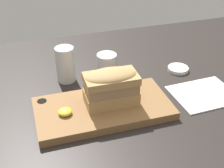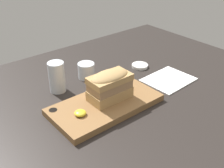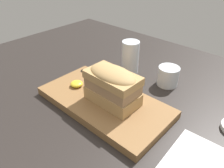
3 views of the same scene
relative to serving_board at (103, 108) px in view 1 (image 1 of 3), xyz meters
The scene contains 8 objects.
dining_table 5.71cm from the serving_board, 10.32° to the right, with size 145.28×113.51×2.00cm.
serving_board is the anchor object (origin of this frame).
sandwich 7.19cm from the serving_board, 15.03° to the left, with size 14.68×8.37×10.23cm.
mustard_dollop 10.97cm from the serving_board, behind, with size 3.78×3.78×1.51cm.
water_glass 21.58cm from the serving_board, 108.31° to the left, with size 6.02×6.02×11.60cm.
wine_glass 23.30cm from the serving_board, 70.82° to the left, with size 6.79×6.79×6.28cm.
napkin 31.81cm from the serving_board, ahead, with size 19.60×16.13×0.40cm.
condiment_dish 34.61cm from the serving_board, 25.52° to the left, with size 7.09×7.09×1.26cm.
Camera 1 is at (-23.63, -67.02, 55.47)cm, focal length 50.00 mm.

